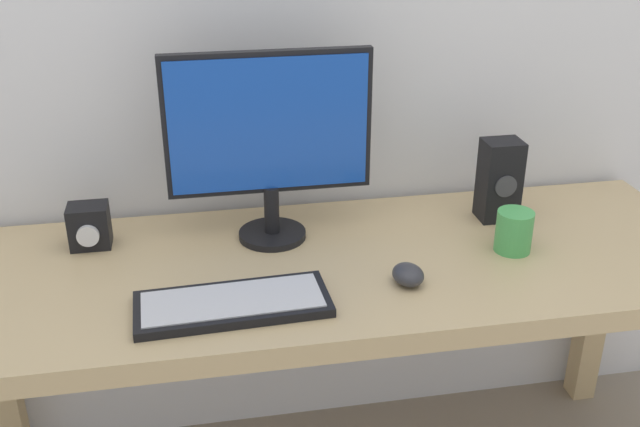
{
  "coord_description": "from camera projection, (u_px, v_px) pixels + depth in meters",
  "views": [
    {
      "loc": [
        -0.3,
        -1.45,
        1.53
      ],
      "look_at": [
        -0.04,
        0.0,
        0.84
      ],
      "focal_mm": 41.57,
      "sensor_mm": 36.0,
      "label": 1
    }
  ],
  "objects": [
    {
      "name": "desk",
      "position": [
        337.0,
        293.0,
        1.73
      ],
      "size": [
        1.8,
        0.63,
        0.72
      ],
      "color": "tan",
      "rests_on": "ground_plane"
    },
    {
      "name": "coffee_mug",
      "position": [
        514.0,
        231.0,
        1.71
      ],
      "size": [
        0.08,
        0.08,
        0.1
      ],
      "primitive_type": "cylinder",
      "color": "#4CB259",
      "rests_on": "desk"
    },
    {
      "name": "speaker_right",
      "position": [
        499.0,
        180.0,
        1.85
      ],
      "size": [
        0.09,
        0.08,
        0.21
      ],
      "color": "black",
      "rests_on": "desk"
    },
    {
      "name": "mouse",
      "position": [
        408.0,
        275.0,
        1.59
      ],
      "size": [
        0.08,
        0.09,
        0.04
      ],
      "primitive_type": "ellipsoid",
      "rotation": [
        0.0,
        0.0,
        0.14
      ],
      "color": "#333338",
      "rests_on": "desk"
    },
    {
      "name": "audio_controller",
      "position": [
        89.0,
        226.0,
        1.73
      ],
      "size": [
        0.09,
        0.09,
        0.1
      ],
      "color": "black",
      "rests_on": "desk"
    },
    {
      "name": "monitor",
      "position": [
        269.0,
        136.0,
        1.69
      ],
      "size": [
        0.48,
        0.16,
        0.45
      ],
      "color": "black",
      "rests_on": "desk"
    },
    {
      "name": "keyboard_primary",
      "position": [
        233.0,
        304.0,
        1.5
      ],
      "size": [
        0.4,
        0.18,
        0.02
      ],
      "color": "black",
      "rests_on": "desk"
    }
  ]
}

